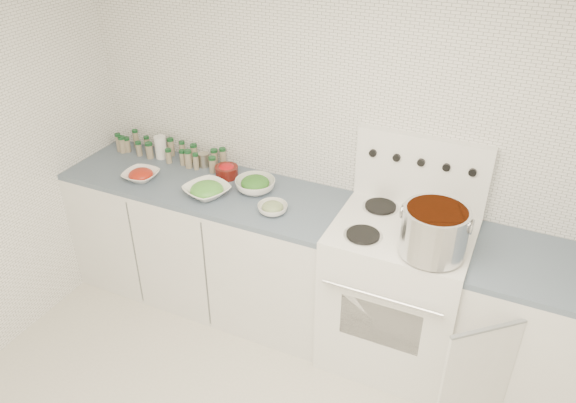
# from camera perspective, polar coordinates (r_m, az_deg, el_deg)

# --- Properties ---
(room_walls) EXTENTS (3.54, 3.04, 2.52)m
(room_walls) POSITION_cam_1_polar(r_m,az_deg,el_deg) (2.03, -8.39, -1.70)
(room_walls) COLOR white
(room_walls) RESTS_ON ground
(counter_left) EXTENTS (1.85, 0.62, 0.90)m
(counter_left) POSITION_cam_1_polar(r_m,az_deg,el_deg) (3.85, -8.11, -4.01)
(counter_left) COLOR white
(counter_left) RESTS_ON ground
(stove) EXTENTS (0.76, 0.70, 1.36)m
(stove) POSITION_cam_1_polar(r_m,az_deg,el_deg) (3.41, 10.93, -8.72)
(stove) COLOR white
(stove) RESTS_ON ground
(counter_right) EXTENTS (0.89, 0.89, 0.90)m
(counter_right) POSITION_cam_1_polar(r_m,az_deg,el_deg) (3.42, 24.51, -12.45)
(counter_right) COLOR white
(counter_right) RESTS_ON ground
(stock_pot) EXTENTS (0.35, 0.33, 0.25)m
(stock_pot) POSITION_cam_1_polar(r_m,az_deg,el_deg) (2.89, 14.66, -2.79)
(stock_pot) COLOR silver
(stock_pot) RESTS_ON stove
(bowl_tomato) EXTENTS (0.23, 0.23, 0.07)m
(bowl_tomato) POSITION_cam_1_polar(r_m,az_deg,el_deg) (3.73, -14.72, 2.63)
(bowl_tomato) COLOR white
(bowl_tomato) RESTS_ON counter_left
(bowl_snowpea) EXTENTS (0.34, 0.34, 0.09)m
(bowl_snowpea) POSITION_cam_1_polar(r_m,az_deg,el_deg) (3.46, -8.25, 1.16)
(bowl_snowpea) COLOR white
(bowl_snowpea) RESTS_ON counter_left
(bowl_broccoli) EXTENTS (0.31, 0.31, 0.10)m
(bowl_broccoli) POSITION_cam_1_polar(r_m,az_deg,el_deg) (3.48, -3.35, 1.74)
(bowl_broccoli) COLOR white
(bowl_broccoli) RESTS_ON counter_left
(bowl_zucchini) EXTENTS (0.21, 0.21, 0.07)m
(bowl_zucchini) POSITION_cam_1_polar(r_m,az_deg,el_deg) (3.26, -1.58, -0.67)
(bowl_zucchini) COLOR white
(bowl_zucchini) RESTS_ON counter_left
(bowl_pepper) EXTENTS (0.15, 0.15, 0.09)m
(bowl_pepper) POSITION_cam_1_polar(r_m,az_deg,el_deg) (3.65, -6.25, 3.13)
(bowl_pepper) COLOR #51130D
(bowl_pepper) RESTS_ON counter_left
(salt_canister) EXTENTS (0.09, 0.09, 0.16)m
(salt_canister) POSITION_cam_1_polar(r_m,az_deg,el_deg) (3.96, -12.81, 5.40)
(salt_canister) COLOR white
(salt_canister) RESTS_ON counter_left
(tin_can) EXTENTS (0.09, 0.09, 0.09)m
(tin_can) POSITION_cam_1_polar(r_m,az_deg,el_deg) (3.81, -8.56, 4.20)
(tin_can) COLOR gray
(tin_can) RESTS_ON counter_left
(spice_cluster) EXTENTS (0.83, 0.16, 0.13)m
(spice_cluster) POSITION_cam_1_polar(r_m,az_deg,el_deg) (3.94, -11.99, 5.04)
(spice_cluster) COLOR gray
(spice_cluster) RESTS_ON counter_left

